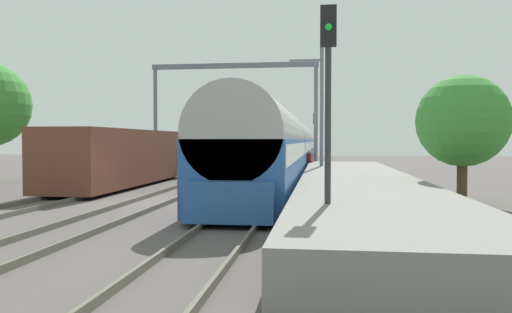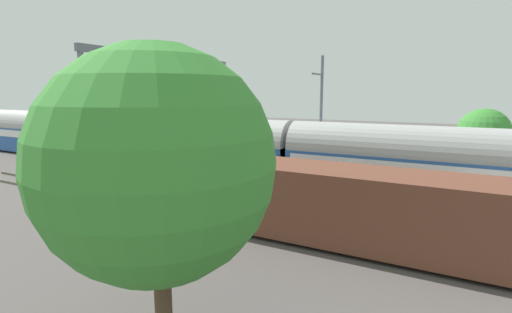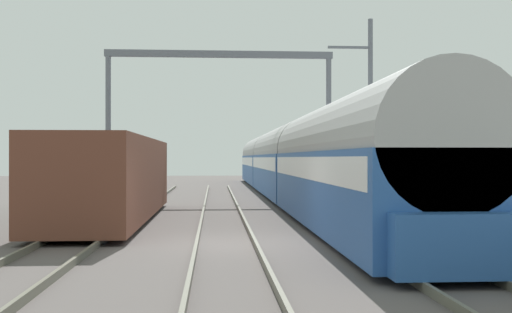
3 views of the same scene
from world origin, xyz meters
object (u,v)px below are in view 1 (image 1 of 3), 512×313
passenger_train (289,145)px  railway_signal_far (315,133)px  person_crossing (309,160)px  railway_signal_near (328,93)px  catenary_gantry (234,95)px  freight_car (123,157)px

passenger_train → railway_signal_far: 3.72m
person_crossing → railway_signal_near: (0.92, -21.38, 2.35)m
person_crossing → catenary_gantry: bearing=-172.2°
freight_car → person_crossing: 12.38m
passenger_train → catenary_gantry: bearing=-154.9°
passenger_train → railway_signal_near: 26.21m
person_crossing → freight_car: bearing=-103.2°
passenger_train → railway_signal_far: (1.92, 3.04, 0.95)m
person_crossing → catenary_gantry: catenary_gantry is taller
freight_car → catenary_gantry: catenary_gantry is taller
freight_car → catenary_gantry: (3.84, 11.03, 4.13)m
railway_signal_near → catenary_gantry: size_ratio=0.44×
person_crossing → railway_signal_far: 7.94m
passenger_train → person_crossing: size_ratio=28.44×
railway_signal_far → railway_signal_near: bearing=-88.8°
railway_signal_far → catenary_gantry: bearing=-139.9°
freight_car → person_crossing: freight_car is taller
freight_car → person_crossing: (9.29, 8.17, -0.44)m
person_crossing → railway_signal_far: size_ratio=0.38×
railway_signal_near → passenger_train: bearing=95.6°
person_crossing → railway_signal_near: size_ratio=0.33×
freight_car → railway_signal_far: 18.61m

